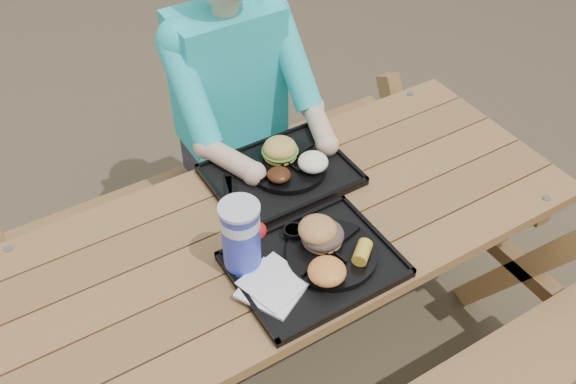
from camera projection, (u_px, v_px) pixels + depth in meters
ground at (288, 359)px, 2.46m from camera, size 60.00×60.00×0.00m
picnic_table at (288, 299)px, 2.20m from camera, size 1.80×1.49×0.75m
tray_near at (314, 265)px, 1.81m from camera, size 0.45×0.35×0.02m
tray_far at (281, 176)px, 2.08m from camera, size 0.45×0.35×0.02m
plate_near at (331, 254)px, 1.81m from camera, size 0.26×0.26×0.02m
plate_far at (287, 166)px, 2.09m from camera, size 0.26×0.26×0.02m
napkin_stack at (273, 287)px, 1.73m from camera, size 0.21×0.21×0.02m
soda_cup at (241, 238)px, 1.73m from camera, size 0.11×0.11×0.21m
condiment_bbq at (293, 233)px, 1.86m from camera, size 0.06×0.06×0.03m
condiment_mustard at (309, 223)px, 1.89m from camera, size 0.05×0.05×0.03m
sandwich at (323, 226)px, 1.79m from camera, size 0.12×0.12×0.12m
mac_cheese at (327, 271)px, 1.72m from camera, size 0.11×0.11×0.05m
corn_cob at (362, 252)px, 1.77m from camera, size 0.10×0.10×0.04m
cutlery_far at (233, 190)px, 2.01m from camera, size 0.08×0.17×0.01m
burger at (280, 144)px, 2.07m from camera, size 0.11×0.11×0.10m
baked_beans at (279, 175)px, 2.02m from camera, size 0.08×0.08×0.03m
potato_salad at (313, 162)px, 2.04m from camera, size 0.10×0.10×0.05m
diner at (234, 129)px, 2.46m from camera, size 0.48×0.84×1.28m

